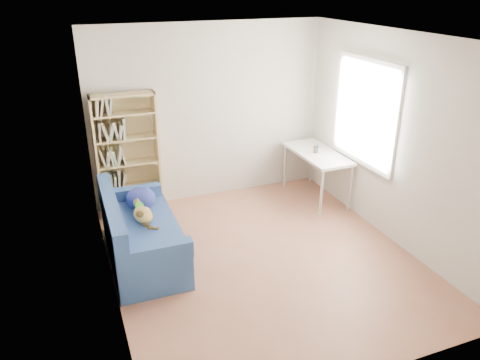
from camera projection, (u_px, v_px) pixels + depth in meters
name	position (u px, v px, depth m)	size (l,w,h in m)	color
ground	(262.00, 258.00, 5.69)	(4.00, 4.00, 0.00)	#955B43
room_shell	(272.00, 128.00, 5.10)	(3.54, 4.04, 2.62)	silver
sofa	(139.00, 234.00, 5.59)	(0.82, 1.70, 0.83)	navy
bookshelf	(128.00, 160.00, 6.53)	(0.87, 0.27, 1.73)	tan
desk	(317.00, 157.00, 6.99)	(0.57, 1.25, 0.75)	white
pen_cup	(316.00, 149.00, 6.93)	(0.08, 0.08, 0.15)	white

